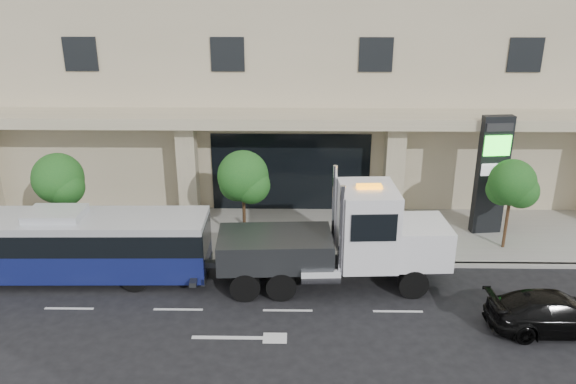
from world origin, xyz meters
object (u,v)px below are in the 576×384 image
Objects in this scene: black_sedan at (555,313)px; signage_pylon at (492,175)px; tow_truck at (343,241)px; city_bus at (60,244)px.

signage_pylon reaches higher than black_sedan.
signage_pylon is at bearing -2.62° from black_sedan.
tow_truck is 8.64m from signage_pylon.
tow_truck reaches higher than city_bus.
black_sedan is (7.01, -3.00, -1.20)m from tow_truck.
city_bus is 11.15m from tow_truck.
tow_truck is (11.14, -0.30, 0.37)m from city_bus.
signage_pylon reaches higher than city_bus.
city_bus is at bearing 175.52° from tow_truck.
tow_truck is at bearing 64.76° from black_sedan.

